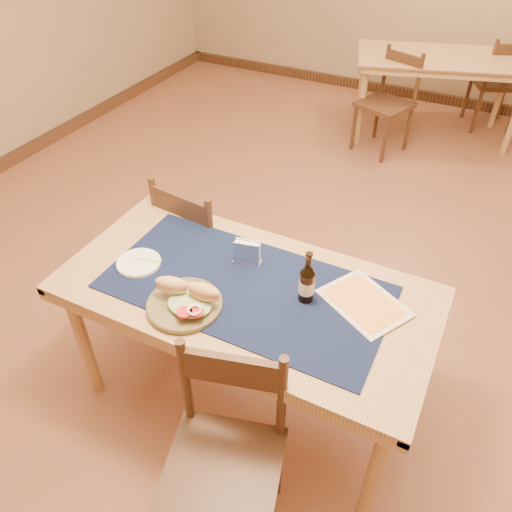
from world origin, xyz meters
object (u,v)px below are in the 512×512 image
at_px(main_table, 246,301).
at_px(chair_main_far, 203,243).
at_px(back_table, 441,65).
at_px(napkin_holder, 247,252).
at_px(chair_main_near, 225,457).
at_px(sandwich_plate, 186,301).
at_px(beer_bottle, 307,283).

distance_m(main_table, chair_main_far, 0.73).
height_order(back_table, napkin_holder, napkin_holder).
xyz_separation_m(back_table, chair_main_near, (0.04, -4.00, -0.20)).
bearing_deg(sandwich_plate, back_table, 84.77).
height_order(back_table, chair_main_near, chair_main_near).
xyz_separation_m(sandwich_plate, beer_bottle, (0.41, 0.26, 0.06)).
xyz_separation_m(chair_main_near, napkin_holder, (-0.28, 0.73, 0.34)).
relative_size(chair_main_far, chair_main_near, 1.00).
bearing_deg(chair_main_near, beer_bottle, 86.27).
relative_size(sandwich_plate, beer_bottle, 1.28).
height_order(main_table, chair_main_far, chair_main_far).
bearing_deg(napkin_holder, main_table, -65.27).
distance_m(main_table, napkin_holder, 0.22).
relative_size(beer_bottle, napkin_holder, 1.81).
relative_size(main_table, chair_main_far, 1.76).
bearing_deg(napkin_holder, beer_bottle, -17.49).
height_order(chair_main_near, sandwich_plate, chair_main_near).
xyz_separation_m(back_table, beer_bottle, (0.08, -3.38, 0.18)).
relative_size(main_table, napkin_holder, 11.98).
bearing_deg(beer_bottle, chair_main_near, -93.73).
relative_size(chair_main_near, beer_bottle, 3.74).
distance_m(chair_main_near, sandwich_plate, 0.61).
bearing_deg(sandwich_plate, main_table, 53.47).
height_order(sandwich_plate, beer_bottle, beer_bottle).
bearing_deg(chair_main_far, napkin_holder, -35.53).
xyz_separation_m(chair_main_far, napkin_holder, (0.45, -0.32, 0.34)).
height_order(main_table, sandwich_plate, sandwich_plate).
bearing_deg(sandwich_plate, beer_bottle, 32.11).
relative_size(back_table, napkin_holder, 12.27).
bearing_deg(chair_main_near, back_table, 90.55).
xyz_separation_m(chair_main_far, beer_bottle, (0.78, -0.43, 0.37)).
xyz_separation_m(main_table, back_table, (0.18, 3.43, 0.00)).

